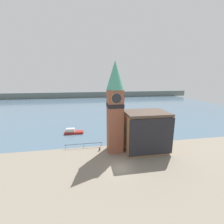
{
  "coord_description": "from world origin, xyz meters",
  "views": [
    {
      "loc": [
        -6.09,
        -25.29,
        17.1
      ],
      "look_at": [
        -0.74,
        5.52,
        9.99
      ],
      "focal_mm": 24.0,
      "sensor_mm": 36.0,
      "label": 1
    }
  ],
  "objects_px": {
    "pier_building": "(146,131)",
    "clock_tower": "(115,105)",
    "boat_near": "(73,132)",
    "mooring_bollard_near": "(100,149)"
  },
  "relations": [
    {
      "from": "pier_building",
      "to": "clock_tower",
      "type": "bearing_deg",
      "value": 172.73
    },
    {
      "from": "pier_building",
      "to": "boat_near",
      "type": "relative_size",
      "value": 1.72
    },
    {
      "from": "clock_tower",
      "to": "mooring_bollard_near",
      "type": "relative_size",
      "value": 23.66
    },
    {
      "from": "clock_tower",
      "to": "pier_building",
      "type": "distance_m",
      "value": 9.63
    },
    {
      "from": "clock_tower",
      "to": "pier_building",
      "type": "height_order",
      "value": "clock_tower"
    },
    {
      "from": "clock_tower",
      "to": "mooring_bollard_near",
      "type": "distance_m",
      "value": 11.22
    },
    {
      "from": "clock_tower",
      "to": "boat_near",
      "type": "bearing_deg",
      "value": 129.08
    },
    {
      "from": "mooring_bollard_near",
      "to": "pier_building",
      "type": "bearing_deg",
      "value": -7.71
    },
    {
      "from": "pier_building",
      "to": "boat_near",
      "type": "height_order",
      "value": "pier_building"
    },
    {
      "from": "clock_tower",
      "to": "pier_building",
      "type": "bearing_deg",
      "value": -7.27
    }
  ]
}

